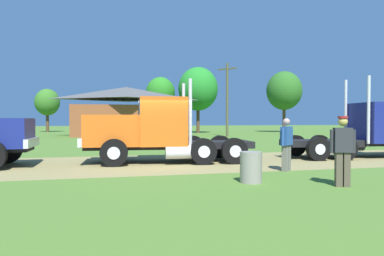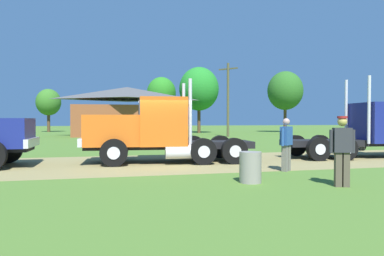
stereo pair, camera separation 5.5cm
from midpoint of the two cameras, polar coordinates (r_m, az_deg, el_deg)
name	(u,v)px [view 1 (the left image)]	position (r m, az deg, el deg)	size (l,w,h in m)	color
ground_plane	(160,163)	(14.59, -5.21, -5.58)	(200.00, 200.00, 0.00)	#4A6F28
dirt_track	(160,163)	(14.59, -5.21, -5.56)	(120.00, 6.55, 0.01)	olive
truck_foreground_white	(151,131)	(14.75, -6.61, -0.49)	(7.08, 3.01, 3.36)	black
truck_near_right	(382,131)	(19.09, 27.91, -0.42)	(7.91, 3.04, 3.70)	black
visitor_standing_near	(343,148)	(10.09, 22.74, -2.90)	(0.61, 0.40, 1.84)	#2D2D33
visitor_walking_mid	(286,142)	(12.57, 14.70, -2.18)	(0.55, 0.49, 1.80)	#264C8C
steel_barrel	(251,167)	(10.09, 9.23, -6.19)	(0.61, 0.61, 0.86)	gray
shed_building	(126,112)	(40.48, -10.48, 2.50)	(12.08, 7.62, 5.43)	brown
utility_pole_near	(227,98)	(37.63, 5.59, 4.84)	(1.56, 1.74, 7.70)	#4E4C2F
tree_left	(47,102)	(56.96, -22.11, 3.81)	(3.57, 3.57, 6.36)	#513823
tree_mid	(160,93)	(51.39, -5.09, 5.54)	(4.13, 4.13, 7.89)	#513823
tree_right	(198,89)	(48.76, 0.93, 6.23)	(5.37, 5.37, 8.94)	#513823
tree_far_right	(284,91)	(53.51, 14.45, 5.76)	(5.07, 5.07, 8.79)	#513823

